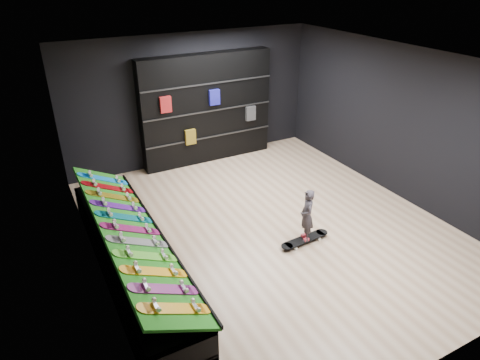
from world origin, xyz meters
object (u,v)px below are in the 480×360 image
display_rack (131,256)px  child (306,225)px  floor_skateboard (305,241)px  back_shelving (207,109)px

display_rack → child: bearing=-14.3°
floor_skateboard → child: 0.33m
display_rack → child: size_ratio=7.98×
back_shelving → child: size_ratio=5.65×
display_rack → floor_skateboard: (2.83, -0.72, -0.20)m
display_rack → back_shelving: bearing=49.5°
display_rack → floor_skateboard: bearing=-14.3°
back_shelving → child: 4.14m
display_rack → back_shelving: (2.83, 3.32, 1.02)m
display_rack → floor_skateboard: size_ratio=4.59×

